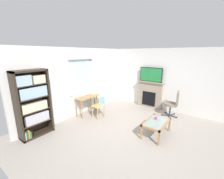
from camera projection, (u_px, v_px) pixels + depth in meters
ground at (128, 131)px, 4.56m from camera, size 5.93×5.64×0.02m
wall_back_with_window at (78, 83)px, 5.60m from camera, size 4.93×0.15×2.57m
wall_right at (160, 79)px, 6.19m from camera, size 0.12×4.84×2.57m
bookshelf at (32, 102)px, 4.09m from camera, size 0.90×0.38×1.94m
desk_under_window at (87, 100)px, 5.65m from camera, size 0.89×0.41×0.72m
wooden_chair at (98, 105)px, 5.44m from camera, size 0.48×0.46×0.90m
plastic_drawer_unit at (99, 103)px, 6.33m from camera, size 0.35×0.40×0.54m
fireplace at (150, 94)px, 6.44m from camera, size 0.26×1.17×1.17m
tv at (151, 75)px, 6.21m from camera, size 0.06×0.98×0.61m
office_chair at (173, 103)px, 5.46m from camera, size 0.58×0.57×1.00m
coffee_table at (156, 123)px, 4.25m from camera, size 0.98×0.56×0.43m
sippy_cup at (156, 118)px, 4.35m from camera, size 0.07×0.07×0.09m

